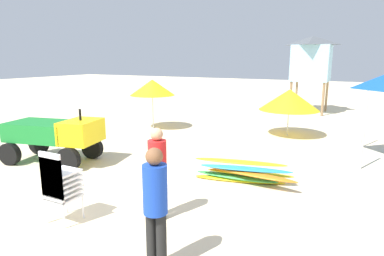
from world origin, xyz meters
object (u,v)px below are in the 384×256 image
object	(u,v)px
stacked_plastic_chairs	(58,182)
lifeguard_near_center	(157,168)
utility_cart	(55,134)
beach_umbrella_left	(289,100)
surfboard_pile	(243,172)
lifeguard_near_left	(155,202)
beach_umbrella_mid	(152,87)
lifeguard_tower	(312,58)

from	to	relation	value
stacked_plastic_chairs	lifeguard_near_center	xyz separation A→B (m)	(1.40, 0.93, 0.20)
utility_cart	stacked_plastic_chairs	distance (m)	3.73
lifeguard_near_center	beach_umbrella_left	world-z (taller)	beach_umbrella_left
surfboard_pile	lifeguard_near_left	distance (m)	3.66
stacked_plastic_chairs	beach_umbrella_mid	distance (m)	7.91
utility_cart	beach_umbrella_left	size ratio (longest dim) A/B	1.28
utility_cart	lifeguard_tower	xyz separation A→B (m)	(4.76, 12.02, 2.00)
beach_umbrella_left	lifeguard_near_left	bearing A→B (deg)	-89.25
lifeguard_near_center	beach_umbrella_mid	world-z (taller)	beach_umbrella_mid
beach_umbrella_mid	surfboard_pile	bearing A→B (deg)	-37.66
lifeguard_tower	stacked_plastic_chairs	bearing A→B (deg)	-97.50
stacked_plastic_chairs	surfboard_pile	world-z (taller)	stacked_plastic_chairs
lifeguard_near_left	beach_umbrella_left	distance (m)	8.83
utility_cart	beach_umbrella_mid	xyz separation A→B (m)	(-0.15, 4.88, 0.88)
beach_umbrella_mid	beach_umbrella_left	bearing A→B (deg)	13.93
utility_cart	beach_umbrella_left	distance (m)	7.89
stacked_plastic_chairs	lifeguard_tower	distance (m)	14.67
surfboard_pile	lifeguard_near_center	bearing A→B (deg)	-107.72
utility_cart	lifeguard_near_center	bearing A→B (deg)	-18.89
stacked_plastic_chairs	beach_umbrella_left	world-z (taller)	beach_umbrella_left
utility_cart	surfboard_pile	world-z (taller)	utility_cart
lifeguard_near_center	beach_umbrella_left	size ratio (longest dim) A/B	0.76
surfboard_pile	beach_umbrella_mid	world-z (taller)	beach_umbrella_mid
beach_umbrella_left	lifeguard_tower	bearing A→B (deg)	91.61
surfboard_pile	lifeguard_near_center	world-z (taller)	lifeguard_near_center
beach_umbrella_mid	stacked_plastic_chairs	bearing A→B (deg)	-67.46
lifeguard_near_left	lifeguard_near_center	world-z (taller)	lifeguard_near_left
lifeguard_near_left	lifeguard_tower	size ratio (longest dim) A/B	0.44
beach_umbrella_mid	utility_cart	bearing A→B (deg)	-88.29
lifeguard_near_center	beach_umbrella_mid	distance (m)	7.75
utility_cart	lifeguard_near_center	xyz separation A→B (m)	(4.26, -1.46, 0.16)
utility_cart	beach_umbrella_mid	distance (m)	4.96
lifeguard_near_center	surfboard_pile	bearing A→B (deg)	72.28
surfboard_pile	lifeguard_near_center	xyz separation A→B (m)	(-0.75, -2.35, 0.70)
utility_cart	stacked_plastic_chairs	bearing A→B (deg)	-39.74
beach_umbrella_left	beach_umbrella_mid	xyz separation A→B (m)	(-5.08, -1.26, 0.34)
utility_cart	stacked_plastic_chairs	world-z (taller)	utility_cart
lifeguard_near_center	stacked_plastic_chairs	bearing A→B (deg)	-146.48
lifeguard_tower	beach_umbrella_mid	xyz separation A→B (m)	(-4.91, -7.15, -1.12)
lifeguard_near_left	stacked_plastic_chairs	bearing A→B (deg)	172.00
lifeguard_near_left	beach_umbrella_left	size ratio (longest dim) A/B	0.79
stacked_plastic_chairs	beach_umbrella_left	size ratio (longest dim) A/B	0.60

